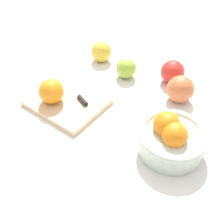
% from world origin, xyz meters
% --- Properties ---
extents(ground_plane, '(2.40, 2.40, 0.00)m').
position_xyz_m(ground_plane, '(0.00, 0.00, 0.00)').
color(ground_plane, silver).
extents(bowl, '(0.17, 0.17, 0.11)m').
position_xyz_m(bowl, '(-0.18, 0.07, 0.04)').
color(bowl, beige).
rests_on(bowl, ground_plane).
extents(cutting_board, '(0.23, 0.19, 0.02)m').
position_xyz_m(cutting_board, '(0.15, 0.07, 0.01)').
color(cutting_board, '#DBB77F').
rests_on(cutting_board, ground_plane).
extents(orange_on_board, '(0.07, 0.07, 0.07)m').
position_xyz_m(orange_on_board, '(0.18, 0.10, 0.05)').
color(orange_on_board, orange).
rests_on(orange_on_board, cutting_board).
extents(knife, '(0.15, 0.08, 0.01)m').
position_xyz_m(knife, '(0.13, 0.04, 0.02)').
color(knife, silver).
rests_on(knife, cutting_board).
extents(apple_front_left, '(0.08, 0.08, 0.08)m').
position_xyz_m(apple_front_left, '(-0.12, -0.13, 0.04)').
color(apple_front_left, '#CC6638').
rests_on(apple_front_left, ground_plane).
extents(apple_front_left_2, '(0.08, 0.08, 0.08)m').
position_xyz_m(apple_front_left_2, '(-0.06, -0.21, 0.04)').
color(apple_front_left_2, red).
rests_on(apple_front_left_2, ground_plane).
extents(apple_front_right, '(0.07, 0.07, 0.07)m').
position_xyz_m(apple_front_right, '(0.08, -0.15, 0.03)').
color(apple_front_right, '#8EB738').
rests_on(apple_front_right, ground_plane).
extents(apple_front_right_2, '(0.08, 0.08, 0.08)m').
position_xyz_m(apple_front_right_2, '(0.21, -0.19, 0.04)').
color(apple_front_right_2, gold).
rests_on(apple_front_right_2, ground_plane).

